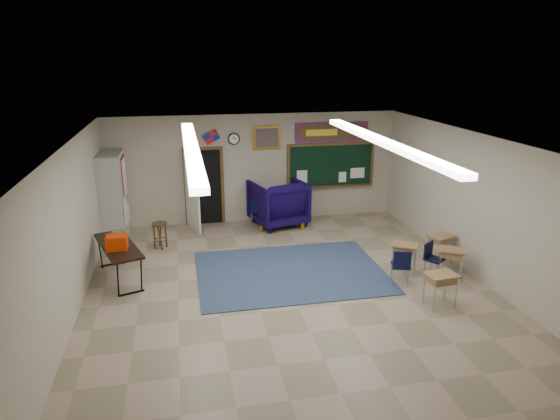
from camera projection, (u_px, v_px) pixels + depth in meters
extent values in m
plane|color=gray|center=(289.00, 289.00, 10.05)|extent=(9.00, 9.00, 0.00)
cube|color=#ABA58A|center=(254.00, 169.00, 13.81)|extent=(8.00, 0.04, 3.00)
cube|color=#ABA58A|center=(381.00, 347.00, 5.40)|extent=(8.00, 0.04, 3.00)
cube|color=#ABA58A|center=(70.00, 233.00, 8.84)|extent=(0.04, 9.00, 3.00)
cube|color=#ABA58A|center=(477.00, 207.00, 10.37)|extent=(0.04, 9.00, 3.00)
cube|color=beige|center=(290.00, 141.00, 9.16)|extent=(8.00, 9.00, 0.04)
cube|color=navy|center=(290.00, 272.00, 10.84)|extent=(4.00, 3.00, 0.02)
cube|color=black|center=(204.00, 187.00, 13.67)|extent=(0.95, 0.04, 2.10)
cube|color=white|center=(192.00, 192.00, 13.19)|extent=(0.35, 0.86, 2.05)
cube|color=brown|center=(331.00, 165.00, 14.20)|extent=(2.55, 0.05, 1.30)
cube|color=black|center=(331.00, 165.00, 14.19)|extent=(2.40, 0.03, 1.15)
cube|color=brown|center=(331.00, 186.00, 14.33)|extent=(2.40, 0.12, 0.04)
cube|color=#B7100F|center=(332.00, 132.00, 13.92)|extent=(2.10, 0.04, 0.55)
cube|color=brown|center=(332.00, 132.00, 13.91)|extent=(1.90, 0.03, 0.40)
cube|color=#A97320|center=(267.00, 138.00, 13.60)|extent=(0.75, 0.05, 0.65)
cube|color=#A51466|center=(267.00, 138.00, 13.58)|extent=(0.62, 0.03, 0.52)
cylinder|color=black|center=(234.00, 139.00, 13.42)|extent=(0.32, 0.05, 0.32)
cylinder|color=white|center=(234.00, 139.00, 13.41)|extent=(0.26, 0.02, 0.26)
cube|color=#A1A19D|center=(113.00, 196.00, 12.61)|extent=(0.55, 1.25, 2.20)
imported|color=#0E0532|center=(278.00, 203.00, 13.71)|extent=(1.65, 1.68, 1.25)
cube|color=olive|center=(405.00, 245.00, 10.67)|extent=(0.67, 0.63, 0.04)
cube|color=olive|center=(405.00, 249.00, 10.70)|extent=(0.58, 0.54, 0.11)
cube|color=olive|center=(441.00, 236.00, 11.14)|extent=(0.66, 0.59, 0.04)
cube|color=olive|center=(441.00, 240.00, 11.17)|extent=(0.57, 0.50, 0.11)
cube|color=olive|center=(442.00, 275.00, 9.18)|extent=(0.60, 0.47, 0.04)
cube|color=olive|center=(441.00, 279.00, 9.20)|extent=(0.52, 0.40, 0.11)
cube|color=olive|center=(452.00, 250.00, 10.41)|extent=(0.66, 0.61, 0.04)
cube|color=olive|center=(452.00, 254.00, 10.44)|extent=(0.57, 0.52, 0.11)
cube|color=black|center=(118.00, 246.00, 10.31)|extent=(1.18, 1.96, 0.05)
cube|color=red|center=(117.00, 242.00, 10.02)|extent=(0.41, 0.31, 0.29)
cylinder|color=#4F3117|center=(159.00, 224.00, 12.01)|extent=(0.36, 0.36, 0.04)
torus|color=#4F3117|center=(160.00, 240.00, 12.13)|extent=(0.30, 0.30, 0.02)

